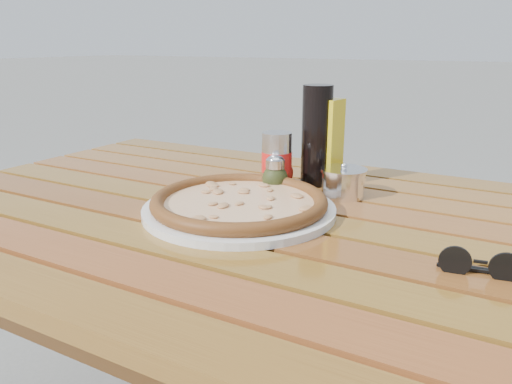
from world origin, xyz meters
The scene contains 10 objects.
table centered at (0.00, 0.00, 0.67)m, with size 1.40×0.90×0.75m.
plate centered at (-0.01, -0.03, 0.76)m, with size 0.36×0.36×0.01m, color silver.
pizza centered at (-0.01, -0.03, 0.77)m, with size 0.36×0.36×0.03m.
pepper_shaker centered at (-0.02, 0.18, 0.79)m, with size 0.07×0.07×0.08m.
oregano_shaker centered at (-0.01, 0.12, 0.79)m, with size 0.06×0.06×0.08m.
dark_bottle centered at (0.04, 0.23, 0.86)m, with size 0.07×0.07×0.22m, color black.
soda_can centered at (-0.03, 0.17, 0.81)m, with size 0.08×0.08×0.12m.
olive_oil_cruet centered at (0.06, 0.24, 0.85)m, with size 0.06×0.06×0.21m.
parmesan_tin centered at (0.12, 0.17, 0.78)m, with size 0.12×0.12×0.07m.
sunglasses centered at (0.41, -0.09, 0.77)m, with size 0.11×0.04×0.04m.
Camera 1 is at (0.45, -0.78, 1.06)m, focal length 35.00 mm.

